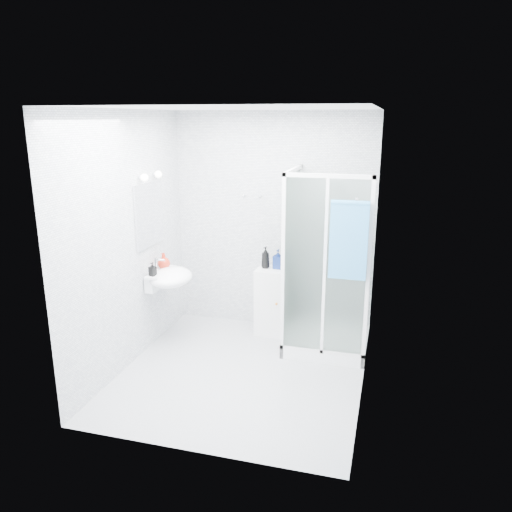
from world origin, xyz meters
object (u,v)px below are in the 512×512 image
(wall_basin, at_px, (169,278))
(hand_towel, at_px, (349,239))
(storage_cabinet, at_px, (271,301))
(shower_enclosure, at_px, (320,311))
(soap_dispenser_orange, at_px, (164,261))
(soap_dispenser_black, at_px, (153,269))
(shampoo_bottle_a, at_px, (265,257))
(shampoo_bottle_b, at_px, (278,259))

(wall_basin, height_order, hand_towel, hand_towel)
(storage_cabinet, bearing_deg, shower_enclosure, -20.93)
(soap_dispenser_orange, bearing_deg, storage_cabinet, 23.10)
(soap_dispenser_black, bearing_deg, wall_basin, 58.09)
(shampoo_bottle_a, relative_size, soap_dispenser_black, 1.73)
(shampoo_bottle_a, bearing_deg, wall_basin, -147.34)
(wall_basin, bearing_deg, soap_dispenser_orange, 134.67)
(wall_basin, distance_m, hand_towel, 2.05)
(hand_towel, bearing_deg, shampoo_bottle_a, 145.30)
(hand_towel, bearing_deg, shower_enclosure, 127.46)
(shampoo_bottle_a, xyz_separation_m, soap_dispenser_orange, (-1.06, -0.51, 0.02))
(shampoo_bottle_a, xyz_separation_m, soap_dispenser_black, (-1.06, -0.78, 0.00))
(wall_basin, distance_m, soap_dispenser_orange, 0.22)
(shower_enclosure, distance_m, wall_basin, 1.72)
(soap_dispenser_orange, relative_size, soap_dispenser_black, 1.23)
(wall_basin, relative_size, storage_cabinet, 0.69)
(storage_cabinet, bearing_deg, hand_towel, -33.08)
(shower_enclosure, bearing_deg, soap_dispenser_orange, -173.24)
(soap_dispenser_black, bearing_deg, shampoo_bottle_a, 36.42)
(hand_towel, relative_size, soap_dispenser_orange, 4.31)
(shampoo_bottle_a, bearing_deg, shampoo_bottle_b, 9.12)
(hand_towel, distance_m, soap_dispenser_black, 2.12)
(wall_basin, bearing_deg, storage_cabinet, 29.87)
(storage_cabinet, bearing_deg, soap_dispenser_orange, -153.94)
(shampoo_bottle_a, distance_m, soap_dispenser_orange, 1.18)
(wall_basin, bearing_deg, shampoo_bottle_b, 30.00)
(soap_dispenser_black, bearing_deg, storage_cabinet, 33.86)
(hand_towel, bearing_deg, shampoo_bottle_b, 140.10)
(hand_towel, bearing_deg, soap_dispenser_orange, 174.69)
(wall_basin, bearing_deg, hand_towel, -2.48)
(wall_basin, relative_size, shampoo_bottle_b, 2.45)
(shower_enclosure, height_order, wall_basin, shower_enclosure)
(hand_towel, relative_size, soap_dispenser_black, 5.28)
(shower_enclosure, height_order, soap_dispenser_orange, shower_enclosure)
(wall_basin, height_order, shampoo_bottle_b, shampoo_bottle_b)
(shampoo_bottle_b, bearing_deg, soap_dispenser_black, -146.25)
(shower_enclosure, distance_m, soap_dispenser_black, 1.89)
(shampoo_bottle_b, bearing_deg, hand_towel, -39.90)
(shower_enclosure, xyz_separation_m, soap_dispenser_orange, (-1.76, -0.21, 0.51))
(wall_basin, xyz_separation_m, storage_cabinet, (1.03, 0.59, -0.39))
(shower_enclosure, bearing_deg, hand_towel, -52.54)
(storage_cabinet, xyz_separation_m, hand_towel, (0.93, -0.68, 0.99))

